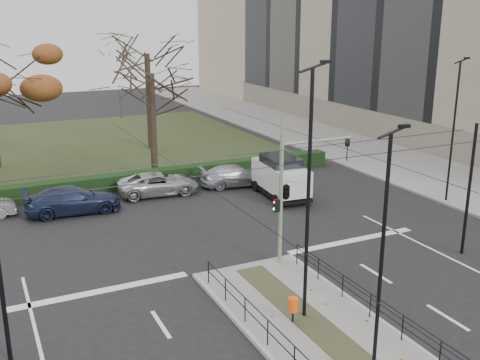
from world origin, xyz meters
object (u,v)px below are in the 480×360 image
at_px(streetlamp_median_far, 309,194).
at_px(parked_car_third, 73,200).
at_px(parked_car_fourth, 159,184).
at_px(bare_tree_center, 147,61).
at_px(traffic_light, 288,189).
at_px(bare_tree_near, 151,81).
at_px(white_van, 281,176).
at_px(streetlamp_median_near, 382,260).
at_px(parked_car_fifth, 236,175).
at_px(litter_bin, 293,305).
at_px(streetlamp_sidewalk, 454,130).

relative_size(streetlamp_median_far, parked_car_third, 1.75).
xyz_separation_m(parked_car_fourth, bare_tree_center, (3.22, 12.14, 6.43)).
height_order(traffic_light, bare_tree_near, bare_tree_near).
relative_size(parked_car_fourth, white_van, 1.01).
xyz_separation_m(streetlamp_median_near, parked_car_fifth, (5.09, 20.16, -3.30)).
relative_size(parked_car_fourth, bare_tree_near, 0.53).
xyz_separation_m(streetlamp_median_near, parked_car_fourth, (0.07, 20.48, -3.29)).
bearing_deg(litter_bin, streetlamp_median_near, -83.94).
relative_size(litter_bin, white_van, 0.19).
bearing_deg(traffic_light, bare_tree_near, 93.88).
height_order(parked_car_third, parked_car_fourth, parked_car_third).
distance_m(traffic_light, parked_car_fifth, 12.44).
height_order(traffic_light, streetlamp_median_far, streetlamp_median_far).
distance_m(streetlamp_sidewalk, white_van, 10.10).
distance_m(litter_bin, bare_tree_center, 29.67).
bearing_deg(parked_car_fifth, streetlamp_median_far, 169.55).
bearing_deg(streetlamp_median_near, traffic_light, 76.75).
relative_size(bare_tree_center, parked_car_fifth, 2.19).
relative_size(parked_car_fourth, parked_car_fifth, 1.06).
height_order(parked_car_fourth, bare_tree_center, bare_tree_center).
xyz_separation_m(parked_car_third, white_van, (11.73, -2.32, 0.55)).
height_order(parked_car_third, bare_tree_center, bare_tree_center).
distance_m(streetlamp_median_far, bare_tree_near, 20.01).
bearing_deg(streetlamp_sidewalk, traffic_light, -165.23).
height_order(traffic_light, streetlamp_median_near, streetlamp_median_near).
xyz_separation_m(streetlamp_sidewalk, bare_tree_center, (-11.40, 20.84, 2.83)).
distance_m(streetlamp_sidewalk, parked_car_fourth, 17.39).
bearing_deg(traffic_light, streetlamp_median_near, -103.25).
bearing_deg(bare_tree_center, litter_bin, -97.32).
distance_m(streetlamp_median_near, parked_car_third, 20.20).
bearing_deg(parked_car_fourth, bare_tree_center, -9.77).
bearing_deg(parked_car_fifth, litter_bin, 167.79).
bearing_deg(parked_car_fifth, parked_car_fourth, 92.74).
xyz_separation_m(streetlamp_median_near, bare_tree_center, (3.29, 32.62, 3.13)).
bearing_deg(parked_car_fourth, bare_tree_near, -8.73).
height_order(streetlamp_median_far, parked_car_third, streetlamp_median_far).
height_order(litter_bin, streetlamp_median_far, streetlamp_median_far).
xyz_separation_m(traffic_light, parked_car_third, (-7.19, 10.82, -2.68)).
bearing_deg(bare_tree_near, streetlamp_sidewalk, -41.56).
bearing_deg(litter_bin, streetlamp_sidewalk, 27.66).
bearing_deg(streetlamp_median_far, streetlamp_median_near, -92.83).
bearing_deg(streetlamp_median_near, parked_car_third, 105.12).
bearing_deg(streetlamp_median_near, bare_tree_near, 87.78).
bearing_deg(streetlamp_median_near, litter_bin, 96.06).
distance_m(streetlamp_median_far, bare_tree_center, 28.83).
bearing_deg(streetlamp_median_near, streetlamp_median_far, 87.17).
xyz_separation_m(parked_car_third, parked_car_fourth, (5.27, 1.23, -0.06)).
height_order(streetlamp_sidewalk, bare_tree_near, bare_tree_near).
xyz_separation_m(traffic_light, streetlamp_median_far, (-1.78, -4.37, 1.24)).
height_order(litter_bin, parked_car_fifth, parked_car_fifth).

